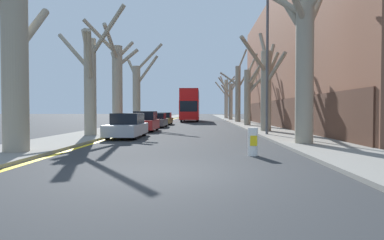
{
  "coord_description": "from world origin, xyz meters",
  "views": [
    {
      "loc": [
        0.96,
        -8.45,
        1.56
      ],
      "look_at": [
        -0.37,
        35.43,
        0.35
      ],
      "focal_mm": 32.0,
      "sensor_mm": 36.0,
      "label": 1
    }
  ],
  "objects_px": {
    "parked_car_2": "(156,121)",
    "street_tree_left_0": "(14,53)",
    "street_tree_right_0": "(303,51)",
    "lamp_post": "(266,55)",
    "street_tree_left_3": "(138,91)",
    "street_tree_left_2": "(117,80)",
    "street_tree_right_2": "(249,94)",
    "parked_car_0": "(127,126)",
    "traffic_bollard": "(253,142)",
    "street_tree_left_1": "(90,78)",
    "parked_car_3": "(164,119)",
    "street_tree_right_5": "(226,96)",
    "street_tree_right_3": "(238,91)",
    "street_tree_right_1": "(266,85)",
    "double_decker_bus": "(190,104)",
    "street_tree_right_4": "(231,99)",
    "parked_car_1": "(145,122)"
  },
  "relations": [
    {
      "from": "street_tree_left_0",
      "to": "street_tree_right_4",
      "type": "distance_m",
      "value": 44.27
    },
    {
      "from": "street_tree_right_2",
      "to": "traffic_bollard",
      "type": "xyz_separation_m",
      "value": [
        -2.89,
        -22.42,
        -2.78
      ]
    },
    {
      "from": "street_tree_left_3",
      "to": "street_tree_right_4",
      "type": "relative_size",
      "value": 1.17
    },
    {
      "from": "street_tree_left_2",
      "to": "street_tree_right_0",
      "type": "xyz_separation_m",
      "value": [
        11.12,
        -11.17,
        0.26
      ]
    },
    {
      "from": "street_tree_right_2",
      "to": "street_tree_right_4",
      "type": "relative_size",
      "value": 1.04
    },
    {
      "from": "street_tree_right_1",
      "to": "street_tree_right_4",
      "type": "xyz_separation_m",
      "value": [
        -0.06,
        30.17,
        0.02
      ]
    },
    {
      "from": "parked_car_2",
      "to": "traffic_bollard",
      "type": "distance_m",
      "value": 20.96
    },
    {
      "from": "lamp_post",
      "to": "parked_car_0",
      "type": "bearing_deg",
      "value": -169.93
    },
    {
      "from": "street_tree_right_0",
      "to": "lamp_post",
      "type": "height_order",
      "value": "lamp_post"
    },
    {
      "from": "parked_car_0",
      "to": "parked_car_1",
      "type": "distance_m",
      "value": 6.15
    },
    {
      "from": "street_tree_left_1",
      "to": "street_tree_right_5",
      "type": "xyz_separation_m",
      "value": [
        11.04,
        44.71,
        0.77
      ]
    },
    {
      "from": "street_tree_right_4",
      "to": "parked_car_3",
      "type": "distance_m",
      "value": 19.23
    },
    {
      "from": "street_tree_left_2",
      "to": "traffic_bollard",
      "type": "xyz_separation_m",
      "value": [
        8.42,
        -14.58,
        -3.43
      ]
    },
    {
      "from": "street_tree_right_3",
      "to": "double_decker_bus",
      "type": "relative_size",
      "value": 0.83
    },
    {
      "from": "street_tree_left_3",
      "to": "double_decker_bus",
      "type": "bearing_deg",
      "value": 72.96
    },
    {
      "from": "parked_car_3",
      "to": "lamp_post",
      "type": "height_order",
      "value": "lamp_post"
    },
    {
      "from": "double_decker_bus",
      "to": "street_tree_right_5",
      "type": "bearing_deg",
      "value": 66.96
    },
    {
      "from": "street_tree_right_3",
      "to": "street_tree_right_1",
      "type": "bearing_deg",
      "value": -90.26
    },
    {
      "from": "street_tree_left_1",
      "to": "street_tree_right_3",
      "type": "bearing_deg",
      "value": 65.9
    },
    {
      "from": "parked_car_1",
      "to": "parked_car_2",
      "type": "bearing_deg",
      "value": 90.0
    },
    {
      "from": "street_tree_right_2",
      "to": "double_decker_bus",
      "type": "relative_size",
      "value": 0.63
    },
    {
      "from": "street_tree_right_3",
      "to": "street_tree_right_4",
      "type": "distance_m",
      "value": 10.05
    },
    {
      "from": "street_tree_left_2",
      "to": "lamp_post",
      "type": "distance_m",
      "value": 11.89
    },
    {
      "from": "double_decker_bus",
      "to": "parked_car_0",
      "type": "height_order",
      "value": "double_decker_bus"
    },
    {
      "from": "street_tree_right_0",
      "to": "street_tree_right_3",
      "type": "relative_size",
      "value": 0.85
    },
    {
      "from": "street_tree_right_0",
      "to": "traffic_bollard",
      "type": "distance_m",
      "value": 5.71
    },
    {
      "from": "street_tree_left_2",
      "to": "traffic_bollard",
      "type": "relative_size",
      "value": 8.49
    },
    {
      "from": "street_tree_left_0",
      "to": "street_tree_left_1",
      "type": "bearing_deg",
      "value": 89.17
    },
    {
      "from": "street_tree_right_5",
      "to": "street_tree_left_2",
      "type": "bearing_deg",
      "value": -106.36
    },
    {
      "from": "parked_car_1",
      "to": "traffic_bollard",
      "type": "relative_size",
      "value": 4.22
    },
    {
      "from": "street_tree_left_0",
      "to": "street_tree_right_0",
      "type": "relative_size",
      "value": 0.92
    },
    {
      "from": "street_tree_right_3",
      "to": "street_tree_right_5",
      "type": "distance_m",
      "value": 19.72
    },
    {
      "from": "street_tree_right_2",
      "to": "parked_car_0",
      "type": "xyz_separation_m",
      "value": [
        -8.97,
        -14.75,
        -2.6
      ]
    },
    {
      "from": "street_tree_left_1",
      "to": "parked_car_3",
      "type": "distance_m",
      "value": 18.51
    },
    {
      "from": "street_tree_left_3",
      "to": "parked_car_2",
      "type": "relative_size",
      "value": 1.95
    },
    {
      "from": "street_tree_right_5",
      "to": "double_decker_bus",
      "type": "height_order",
      "value": "street_tree_right_5"
    },
    {
      "from": "street_tree_right_3",
      "to": "traffic_bollard",
      "type": "relative_size",
      "value": 10.05
    },
    {
      "from": "parked_car_0",
      "to": "traffic_bollard",
      "type": "bearing_deg",
      "value": -51.61
    },
    {
      "from": "street_tree_left_2",
      "to": "street_tree_right_2",
      "type": "relative_size",
      "value": 1.11
    },
    {
      "from": "street_tree_right_1",
      "to": "street_tree_right_2",
      "type": "distance_m",
      "value": 9.7
    },
    {
      "from": "parked_car_1",
      "to": "street_tree_right_2",
      "type": "bearing_deg",
      "value": 43.81
    },
    {
      "from": "parked_car_0",
      "to": "traffic_bollard",
      "type": "height_order",
      "value": "parked_car_0"
    },
    {
      "from": "street_tree_left_1",
      "to": "traffic_bollard",
      "type": "bearing_deg",
      "value": -43.53
    },
    {
      "from": "double_decker_bus",
      "to": "parked_car_2",
      "type": "xyz_separation_m",
      "value": [
        -2.57,
        -17.82,
        -1.9
      ]
    },
    {
      "from": "street_tree_right_3",
      "to": "street_tree_right_2",
      "type": "bearing_deg",
      "value": -89.97
    },
    {
      "from": "street_tree_right_1",
      "to": "street_tree_right_3",
      "type": "xyz_separation_m",
      "value": [
        0.09,
        20.14,
        0.64
      ]
    },
    {
      "from": "parked_car_2",
      "to": "street_tree_left_0",
      "type": "bearing_deg",
      "value": -96.64
    },
    {
      "from": "street_tree_right_2",
      "to": "lamp_post",
      "type": "relative_size",
      "value": 0.83
    },
    {
      "from": "parked_car_2",
      "to": "traffic_bollard",
      "type": "xyz_separation_m",
      "value": [
        6.08,
        -20.05,
        -0.14
      ]
    },
    {
      "from": "street_tree_left_1",
      "to": "street_tree_right_1",
      "type": "relative_size",
      "value": 1.02
    }
  ]
}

